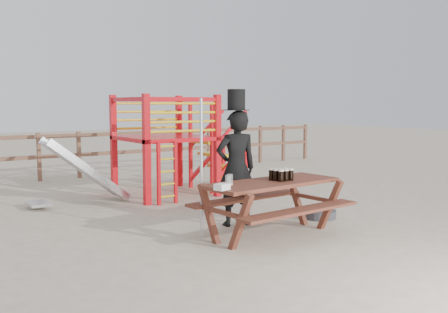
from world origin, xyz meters
TOP-DOWN VIEW (x-y plane):
  - ground at (0.00, 0.00)m, footprint 60.00×60.00m
  - back_fence at (0.00, 7.00)m, footprint 15.09×0.09m
  - playground_fort at (0.12, 3.58)m, footprint 4.71×1.84m
  - picnic_table at (-0.09, -0.24)m, footprint 2.16×1.56m
  - man_with_hat at (-0.14, 0.57)m, footprint 0.74×0.57m
  - metal_pole at (-1.00, 0.21)m, footprint 0.04×0.04m
  - parasol_base at (1.31, 0.19)m, footprint 0.58×0.58m
  - paper_bag at (-1.10, -0.45)m, footprint 0.21×0.18m
  - stout_pints at (0.06, -0.28)m, footprint 0.30×0.27m
  - empty_glasses at (-0.82, -0.21)m, footprint 0.16×0.15m

SIDE VIEW (x-z plane):
  - ground at x=0.00m, z-range 0.00..0.00m
  - parasol_base at x=1.31m, z-range -0.05..0.19m
  - picnic_table at x=-0.09m, z-range 0.10..0.91m
  - back_fence at x=0.00m, z-range 0.14..1.34m
  - paper_bag at x=-1.10m, z-range 0.80..0.88m
  - empty_glasses at x=-0.82m, z-range 0.79..0.94m
  - stout_pints at x=0.06m, z-range 0.80..0.97m
  - man_with_hat at x=-0.14m, z-range -0.11..2.02m
  - metal_pole at x=-1.00m, z-range 0.00..1.99m
  - playground_fort at x=0.12m, z-range 0.02..2.12m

